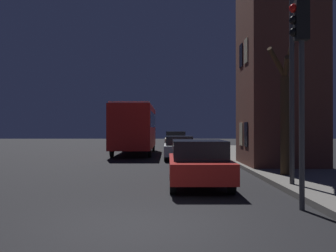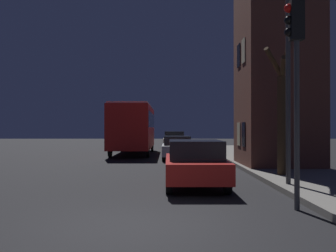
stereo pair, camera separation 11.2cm
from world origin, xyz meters
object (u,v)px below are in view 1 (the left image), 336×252
Objects in this scene: streetlamp at (278,30)px; bus at (134,125)px; car_mid_lane at (177,147)px; car_near_lane at (197,162)px; car_far_lane at (174,141)px; traffic_light at (299,60)px; bare_tree at (283,107)px.

streetlamp is 16.79m from bus.
streetlamp reaches higher than car_mid_lane.
car_far_lane is at bearing 91.11° from car_near_lane.
traffic_light reaches higher than car_mid_lane.
car_far_lane is (-3.57, 16.80, -1.76)m from bare_tree.
streetlamp reaches higher than traffic_light.
streetlamp is 1.50× the size of car_near_lane.
streetlamp is 0.71× the size of bus.
traffic_light is 14.28m from car_mid_lane.
car_mid_lane is at bearing -89.70° from car_far_lane.
car_mid_lane is at bearing -56.55° from bus.
car_mid_lane is (-2.34, 13.84, -2.65)m from traffic_light.
bare_tree is 1.06× the size of car_mid_lane.
bus is 4.66m from car_far_lane.
bus is 5.61m from car_mid_lane.
traffic_light reaches higher than car_far_lane.
streetlamp is 4.74m from car_near_lane.
traffic_light reaches higher than bus.
bus reaches higher than car_mid_lane.
bus is at bearing 115.96° from bare_tree.
car_near_lane is at bearing -88.89° from car_far_lane.
car_near_lane is at bearing -154.47° from bare_tree.
car_near_lane is at bearing -77.50° from bus.
car_far_lane reaches higher than car_near_lane.
streetlamp reaches higher than bus.
car_mid_lane is 7.92m from car_far_lane.
bus is at bearing 106.19° from traffic_light.
car_near_lane is (-3.22, -1.54, -1.83)m from bare_tree.
bare_tree is 1.07× the size of car_far_lane.
car_far_lane is (2.96, 3.38, -1.23)m from bus.
car_mid_lane is at bearing 111.70° from bare_tree.
car_near_lane is (-2.02, 3.42, -2.60)m from traffic_light.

